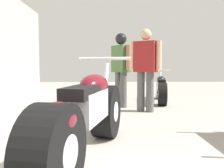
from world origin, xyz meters
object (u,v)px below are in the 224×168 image
object	(u,v)px
motorcycle_maroon_cruiser	(86,118)
mechanic_with_helmet	(121,63)
motorcycle_black_naked	(161,89)
mechanic_in_blue	(146,65)

from	to	relation	value
motorcycle_maroon_cruiser	mechanic_with_helmet	distance (m)	3.21
motorcycle_maroon_cruiser	mechanic_with_helmet	bearing A→B (deg)	80.70
motorcycle_black_naked	mechanic_in_blue	size ratio (longest dim) A/B	1.05
mechanic_in_blue	mechanic_with_helmet	distance (m)	0.74
motorcycle_black_naked	mechanic_in_blue	distance (m)	1.54
mechanic_with_helmet	motorcycle_maroon_cruiser	bearing A→B (deg)	-99.30
mechanic_in_blue	mechanic_with_helmet	xyz separation A→B (m)	(-0.47, 0.57, 0.05)
motorcycle_black_naked	mechanic_in_blue	world-z (taller)	mechanic_in_blue
motorcycle_maroon_cruiser	motorcycle_black_naked	size ratio (longest dim) A/B	1.27
motorcycle_black_naked	mechanic_with_helmet	bearing A→B (deg)	-146.76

